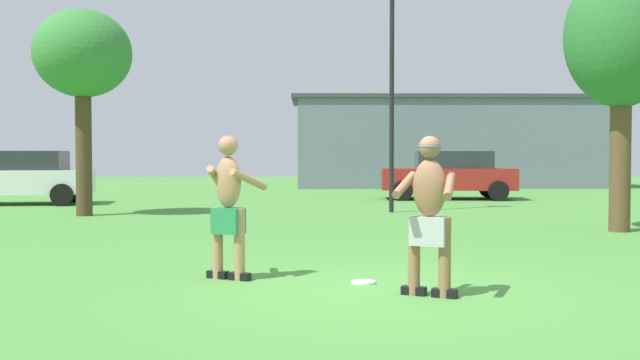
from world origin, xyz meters
TOP-DOWN VIEW (x-y plane):
  - ground_plane at (0.00, 0.00)m, footprint 80.00×80.00m
  - player_with_cap at (0.44, -0.33)m, footprint 0.72×0.78m
  - player_in_green at (-1.78, 0.78)m, footprint 0.74×0.74m
  - frisbee at (-0.19, 0.48)m, footprint 0.29×0.29m
  - car_white_mid_lot at (-9.41, 14.02)m, footprint 4.47×2.42m
  - car_red_far_end at (3.80, 16.32)m, footprint 4.41×2.27m
  - lamp_post at (1.30, 10.88)m, footprint 0.60×0.24m
  - outbuilding_behind_lot at (5.62, 26.14)m, footprint 14.31×6.02m
  - tree_left_field at (5.16, 6.11)m, footprint 2.16×2.16m
  - tree_right_field at (-6.24, 9.96)m, footprint 2.33×2.33m

SIDE VIEW (x-z plane):
  - ground_plane at x=0.00m, z-range 0.00..0.00m
  - frisbee at x=-0.19m, z-range 0.00..0.03m
  - car_white_mid_lot at x=-9.41m, z-range 0.03..1.61m
  - car_red_far_end at x=3.80m, z-range 0.03..1.61m
  - player_in_green at x=-1.78m, z-range 0.05..1.77m
  - player_with_cap at x=0.44m, z-range 0.08..1.79m
  - outbuilding_behind_lot at x=5.62m, z-range 0.01..4.02m
  - lamp_post at x=1.30m, z-range 0.65..6.62m
  - tree_left_field at x=5.16m, z-range 1.12..6.22m
  - tree_right_field at x=-6.24m, z-range 1.34..6.29m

